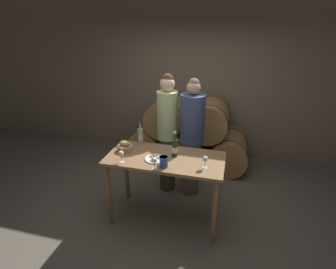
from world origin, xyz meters
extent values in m
plane|color=#665E51|center=(0.00, 0.00, 0.00)|extent=(10.00, 10.00, 0.00)
cube|color=gray|center=(0.00, 2.15, 1.60)|extent=(10.00, 0.12, 3.20)
cylinder|color=#A87A47|center=(-0.76, 1.59, 0.33)|extent=(0.66, 0.88, 0.66)
cylinder|color=#2D2D33|center=(-0.76, 1.31, 0.33)|extent=(0.67, 0.02, 0.67)
cylinder|color=#2D2D33|center=(-0.76, 1.87, 0.33)|extent=(0.67, 0.02, 0.67)
cylinder|color=#A87A47|center=(0.00, 1.59, 0.33)|extent=(0.66, 0.88, 0.66)
cylinder|color=#2D2D33|center=(0.00, 1.31, 0.33)|extent=(0.67, 0.02, 0.67)
cylinder|color=#2D2D33|center=(0.00, 1.87, 0.33)|extent=(0.67, 0.02, 0.67)
cylinder|color=#A87A47|center=(0.76, 1.59, 0.33)|extent=(0.66, 0.88, 0.66)
cylinder|color=#2D2D33|center=(0.76, 1.31, 0.33)|extent=(0.67, 0.02, 0.67)
cylinder|color=#2D2D33|center=(0.76, 1.87, 0.33)|extent=(0.67, 0.02, 0.67)
cylinder|color=#A87A47|center=(-0.38, 1.59, 0.92)|extent=(0.66, 0.88, 0.66)
cylinder|color=#2D2D33|center=(-0.38, 1.31, 0.92)|extent=(0.67, 0.02, 0.67)
cylinder|color=#2D2D33|center=(-0.38, 1.87, 0.92)|extent=(0.67, 0.02, 0.67)
cylinder|color=#A87A47|center=(0.38, 1.59, 0.92)|extent=(0.66, 0.88, 0.66)
cylinder|color=#2D2D33|center=(0.38, 1.31, 0.92)|extent=(0.67, 0.02, 0.67)
cylinder|color=#2D2D33|center=(0.38, 1.87, 0.92)|extent=(0.67, 0.02, 0.67)
cylinder|color=olive|center=(-0.67, -0.29, 0.45)|extent=(0.06, 0.06, 0.90)
cylinder|color=olive|center=(0.67, -0.29, 0.45)|extent=(0.06, 0.06, 0.90)
cylinder|color=olive|center=(-0.67, 0.29, 0.45)|extent=(0.06, 0.06, 0.90)
cylinder|color=olive|center=(0.67, 0.29, 0.45)|extent=(0.06, 0.06, 0.90)
cube|color=olive|center=(0.00, 0.00, 0.92)|extent=(1.47, 0.69, 0.04)
cylinder|color=#4C4238|center=(-0.15, 0.68, 0.45)|extent=(0.24, 0.24, 0.89)
cylinder|color=beige|center=(-0.15, 0.68, 1.24)|extent=(0.30, 0.30, 0.71)
sphere|color=beige|center=(-0.15, 0.68, 1.70)|extent=(0.21, 0.21, 0.21)
sphere|color=#47331E|center=(-0.15, 0.69, 1.76)|extent=(0.17, 0.17, 0.17)
cylinder|color=#756651|center=(0.22, 0.68, 0.44)|extent=(0.29, 0.29, 0.88)
cylinder|color=#3D4C75|center=(0.22, 0.68, 1.23)|extent=(0.35, 0.35, 0.70)
sphere|color=tan|center=(0.22, 0.68, 1.67)|extent=(0.19, 0.19, 0.19)
sphere|color=#75604C|center=(0.22, 0.69, 1.72)|extent=(0.15, 0.15, 0.15)
cylinder|color=#193819|center=(0.11, 0.05, 1.05)|extent=(0.07, 0.07, 0.23)
cylinder|color=#193819|center=(0.11, 0.05, 1.21)|extent=(0.03, 0.03, 0.08)
cylinder|color=gold|center=(0.11, 0.05, 1.26)|extent=(0.03, 0.03, 0.02)
cylinder|color=white|center=(0.11, 0.05, 1.04)|extent=(0.07, 0.07, 0.07)
cylinder|color=#ADBC7F|center=(-0.43, 0.30, 1.05)|extent=(0.07, 0.07, 0.22)
cylinder|color=#ADBC7F|center=(-0.43, 0.30, 1.20)|extent=(0.03, 0.03, 0.08)
cylinder|color=maroon|center=(-0.43, 0.30, 1.25)|extent=(0.03, 0.03, 0.02)
cylinder|color=white|center=(-0.43, 0.30, 1.03)|extent=(0.07, 0.07, 0.07)
cylinder|color=#335693|center=(0.04, -0.22, 1.00)|extent=(0.10, 0.10, 0.13)
cylinder|color=#335693|center=(0.04, -0.22, 1.06)|extent=(0.11, 0.11, 0.01)
cylinder|color=tan|center=(-0.56, 0.05, 0.98)|extent=(0.19, 0.19, 0.07)
ellipsoid|color=tan|center=(-0.56, 0.05, 1.04)|extent=(0.14, 0.09, 0.07)
cylinder|color=white|center=(-0.11, -0.08, 0.95)|extent=(0.25, 0.25, 0.01)
cube|color=beige|center=(-0.06, -0.06, 0.96)|extent=(0.07, 0.06, 0.02)
cube|color=beige|center=(-0.15, -0.05, 0.96)|extent=(0.07, 0.07, 0.02)
cube|color=#E0CC7F|center=(-0.11, -0.14, 0.96)|extent=(0.05, 0.06, 0.02)
cylinder|color=white|center=(-0.48, -0.25, 0.94)|extent=(0.06, 0.06, 0.00)
cylinder|color=white|center=(-0.48, -0.25, 0.99)|extent=(0.01, 0.01, 0.08)
sphere|color=white|center=(-0.48, -0.25, 1.06)|extent=(0.07, 0.07, 0.07)
cylinder|color=white|center=(-0.04, -0.31, 0.94)|extent=(0.06, 0.06, 0.00)
cylinder|color=white|center=(-0.04, -0.31, 0.99)|extent=(0.01, 0.01, 0.08)
sphere|color=white|center=(-0.04, -0.31, 1.06)|extent=(0.07, 0.07, 0.07)
cylinder|color=white|center=(0.51, -0.13, 0.94)|extent=(0.06, 0.06, 0.00)
cylinder|color=white|center=(0.51, -0.13, 0.99)|extent=(0.01, 0.01, 0.08)
sphere|color=white|center=(0.51, -0.13, 1.06)|extent=(0.07, 0.07, 0.07)
camera|label=1|loc=(0.76, -2.78, 2.51)|focal=28.00mm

